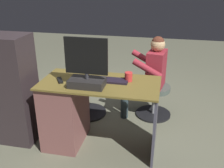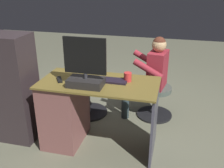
# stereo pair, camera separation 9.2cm
# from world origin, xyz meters

# --- Properties ---
(ground_plane) EXTENTS (10.00, 10.00, 0.00)m
(ground_plane) POSITION_xyz_m (0.00, 0.00, 0.00)
(ground_plane) COLOR #686954
(desk) EXTENTS (1.20, 0.60, 0.75)m
(desk) POSITION_xyz_m (0.32, 0.36, 0.40)
(desk) COLOR brown
(desk) RESTS_ON ground_plane
(monitor) EXTENTS (0.41, 0.21, 0.48)m
(monitor) POSITION_xyz_m (0.09, 0.48, 0.90)
(monitor) COLOR #272525
(monitor) RESTS_ON desk
(keyboard) EXTENTS (0.42, 0.14, 0.02)m
(keyboard) POSITION_xyz_m (-0.07, 0.31, 0.76)
(keyboard) COLOR black
(keyboard) RESTS_ON desk
(computer_mouse) EXTENTS (0.06, 0.10, 0.04)m
(computer_mouse) POSITION_xyz_m (0.23, 0.32, 0.77)
(computer_mouse) COLOR #262626
(computer_mouse) RESTS_ON desk
(cup) EXTENTS (0.08, 0.08, 0.09)m
(cup) POSITION_xyz_m (-0.28, 0.27, 0.80)
(cup) COLOR red
(cup) RESTS_ON desk
(tv_remote) EXTENTS (0.12, 0.15, 0.02)m
(tv_remote) POSITION_xyz_m (0.40, 0.41, 0.76)
(tv_remote) COLOR black
(tv_remote) RESTS_ON desk
(office_chair_teddy) EXTENTS (0.50, 0.50, 0.42)m
(office_chair_teddy) POSITION_xyz_m (0.35, -0.29, 0.24)
(office_chair_teddy) COLOR black
(office_chair_teddy) RESTS_ON ground_plane
(teddy_bear) EXTENTS (0.23, 0.23, 0.34)m
(teddy_bear) POSITION_xyz_m (0.35, -0.30, 0.57)
(teddy_bear) COLOR #A17D57
(teddy_bear) RESTS_ON office_chair_teddy
(visitor_chair) EXTENTS (0.46, 0.46, 0.42)m
(visitor_chair) POSITION_xyz_m (-0.52, -0.44, 0.25)
(visitor_chair) COLOR black
(visitor_chair) RESTS_ON ground_plane
(person) EXTENTS (0.57, 0.53, 1.07)m
(person) POSITION_xyz_m (-0.43, -0.42, 0.62)
(person) COLOR maroon
(person) RESTS_ON ground_plane
(equipment_rack) EXTENTS (0.44, 0.36, 1.20)m
(equipment_rack) POSITION_xyz_m (0.95, 0.42, 0.60)
(equipment_rack) COLOR #32282B
(equipment_rack) RESTS_ON ground_plane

